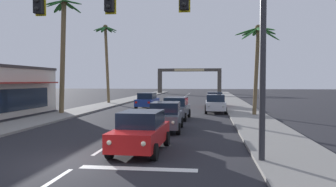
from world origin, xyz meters
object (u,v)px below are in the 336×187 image
Objects in this scene: sedan_parked_mid_kerb at (215,99)px; town_gateway_arch at (189,77)px; palm_right_second at (257,48)px; sedan_fifth_in_queue at (176,108)px; sedan_lead_at_stop_bar at (141,131)px; sedan_oncoming_far at (147,100)px; palm_left_third at (106,49)px; palm_left_second at (63,37)px; sedan_parked_nearest_kerb at (215,103)px; sedan_third_in_queue at (166,116)px; traffic_signal_mast at (158,15)px.

town_gateway_arch is at bearing 97.57° from sedan_parked_mid_kerb.
sedan_fifth_in_queue is at bearing -155.63° from palm_right_second.
sedan_lead_at_stop_bar is 0.59× the size of palm_right_second.
palm_left_third is (-6.61, 6.64, 6.17)m from sedan_oncoming_far.
sedan_parked_nearest_kerb is at bearing 13.96° from palm_left_second.
sedan_fifth_in_queue and sedan_parked_mid_kerb have the same top height.
palm_right_second is at bearing 24.37° from sedan_fifth_in_queue.
sedan_third_in_queue is at bearing -105.30° from sedan_parked_nearest_kerb.
sedan_oncoming_far is at bearing -92.70° from town_gateway_arch.
sedan_fifth_in_queue is at bearing -12.81° from palm_left_second.
palm_left_second is 0.69× the size of town_gateway_arch.
town_gateway_arch is (-8.52, 48.54, -1.85)m from palm_right_second.
palm_left_third is (-10.58, 21.91, 6.17)m from sedan_third_in_queue.
traffic_signal_mast is at bearing -87.03° from sedan_fifth_in_queue.
sedan_parked_mid_kerb is at bearing -82.43° from town_gateway_arch.
palm_right_second is (6.50, 2.94, 4.84)m from sedan_fifth_in_queue.
sedan_parked_mid_kerb is 0.30× the size of town_gateway_arch.
traffic_signal_mast is at bearing -57.12° from sedan_lead_at_stop_bar.
traffic_signal_mast is 14.09m from sedan_fifth_in_queue.
sedan_oncoming_far is 1.01× the size of sedan_parked_mid_kerb.
palm_left_third is (-13.80, 3.70, 6.17)m from sedan_parked_mid_kerb.
sedan_oncoming_far is (-3.98, 15.27, 0.00)m from sedan_third_in_queue.
palm_left_third reaches higher than sedan_parked_mid_kerb.
palm_left_second is at bearing -87.96° from palm_left_third.
sedan_oncoming_far is 42.28m from town_gateway_arch.
town_gateway_arch is (8.59, 35.49, -3.18)m from palm_left_third.
palm_left_second is 1.00× the size of palm_left_third.
palm_left_second is (-13.31, -10.00, 5.93)m from sedan_parked_mid_kerb.
sedan_lead_at_stop_bar is 0.44× the size of palm_left_third.
palm_left_second is 13.70m from palm_left_third.
palm_right_second is (16.62, 0.64, -1.09)m from palm_left_second.
palm_left_second is at bearing 167.19° from sedan_fifth_in_queue.
town_gateway_arch is (-1.99, 57.40, 2.99)m from sedan_third_in_queue.
sedan_parked_mid_kerb is at bearing 36.91° from palm_left_second.
sedan_oncoming_far is 0.44× the size of palm_left_third.
traffic_signal_mast is 1.50× the size of palm_right_second.
town_gateway_arch is at bearing 92.25° from sedan_fifth_in_queue.
palm_left_third reaches higher than sedan_parked_nearest_kerb.
palm_left_second is (-10.09, 8.22, 5.93)m from sedan_third_in_queue.
palm_left_third reaches higher than traffic_signal_mast.
palm_left_third is (-13.73, 10.40, 6.17)m from sedan_parked_nearest_kerb.
sedan_fifth_in_queue is at bearing -66.80° from sedan_oncoming_far.
sedan_oncoming_far is 13.23m from palm_right_second.
sedan_lead_at_stop_bar is at bearing -92.44° from sedan_third_in_queue.
palm_left_third reaches higher than sedan_oncoming_far.
sedan_fifth_in_queue is 10.18m from sedan_oncoming_far.
sedan_third_in_queue and sedan_parked_nearest_kerb have the same top height.
palm_left_second is (-13.24, -3.29, 5.93)m from sedan_parked_nearest_kerb.
palm_right_second reaches higher than sedan_fifth_in_queue.
sedan_parked_mid_kerb is at bearing -15.00° from palm_left_third.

